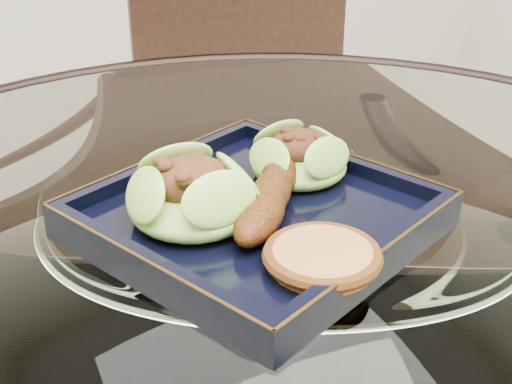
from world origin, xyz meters
name	(u,v)px	position (x,y,z in m)	size (l,w,h in m)	color
dining_table	(281,373)	(0.00, 0.00, 0.60)	(1.13, 1.13, 0.77)	white
dining_chair	(259,186)	(0.23, 0.53, 0.52)	(0.46, 0.46, 0.93)	black
navy_plate	(256,221)	(-0.02, 0.02, 0.77)	(0.27, 0.27, 0.02)	black
lettuce_wrap_left	(193,199)	(-0.07, 0.03, 0.80)	(0.11, 0.11, 0.04)	#6CAB31
lettuce_wrap_right	(299,160)	(0.05, 0.07, 0.80)	(0.10, 0.10, 0.03)	#51902A
roasted_plantain	(271,194)	(0.00, 0.02, 0.80)	(0.17, 0.04, 0.03)	#5F2A0A
crumb_patty	(322,258)	(-0.01, -0.09, 0.79)	(0.08, 0.08, 0.02)	#BB733E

